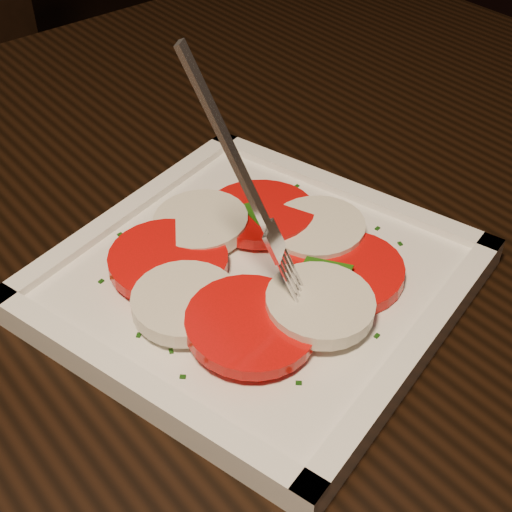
{
  "coord_description": "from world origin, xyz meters",
  "views": [
    {
      "loc": [
        0.15,
        -0.45,
        1.08
      ],
      "look_at": [
        0.36,
        -0.17,
        0.78
      ],
      "focal_mm": 50.0,
      "sensor_mm": 36.0,
      "label": 1
    }
  ],
  "objects": [
    {
      "name": "fork",
      "position": [
        0.34,
        -0.19,
        0.86
      ],
      "size": [
        0.06,
        0.07,
        0.15
      ],
      "primitive_type": null,
      "rotation": [
        0.0,
        0.0,
        0.67
      ],
      "color": "white",
      "rests_on": "caprese_salad"
    },
    {
      "name": "caprese_salad",
      "position": [
        0.36,
        -0.17,
        0.77
      ],
      "size": [
        0.19,
        0.19,
        0.02
      ],
      "color": "red",
      "rests_on": "plate"
    },
    {
      "name": "plate",
      "position": [
        0.36,
        -0.17,
        0.76
      ],
      "size": [
        0.3,
        0.3,
        0.01
      ],
      "primitive_type": "cube",
      "rotation": [
        0.0,
        0.0,
        0.28
      ],
      "color": "white",
      "rests_on": "table"
    },
    {
      "name": "table",
      "position": [
        0.29,
        -0.1,
        0.65
      ],
      "size": [
        1.21,
        0.82,
        0.75
      ],
      "rotation": [
        0.0,
        0.0,
        0.02
      ],
      "color": "black",
      "rests_on": "ground"
    }
  ]
}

